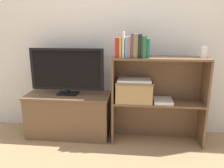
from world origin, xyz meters
TOP-DOWN VIEW (x-y plane):
  - ground_plane at (0.00, 0.00)m, footprint 16.00×16.00m
  - wall_back at (0.00, 0.43)m, footprint 10.00×0.05m
  - tv_stand at (-0.49, 0.20)m, footprint 0.92×0.42m
  - tv at (-0.49, 0.20)m, footprint 0.80×0.14m
  - bookshelf_lower_tier at (0.48, 0.19)m, footprint 0.94×0.27m
  - bookshelf_upper_tier at (0.48, 0.19)m, footprint 0.94×0.27m
  - book_crimson at (0.06, 0.10)m, footprint 0.04×0.13m
  - book_mustard at (0.09, 0.10)m, footprint 0.02×0.14m
  - book_ivory at (0.12, 0.10)m, footprint 0.02×0.15m
  - book_skyblue at (0.15, 0.10)m, footprint 0.03×0.13m
  - book_tan at (0.17, 0.10)m, footprint 0.02×0.13m
  - book_plum at (0.20, 0.10)m, footprint 0.02×0.16m
  - book_olive at (0.23, 0.10)m, footprint 0.04×0.15m
  - book_charcoal at (0.27, 0.10)m, footprint 0.04×0.13m
  - book_forest at (0.32, 0.10)m, footprint 0.04×0.16m
  - book_teal at (0.35, 0.10)m, footprint 0.02×0.13m
  - baby_monitor at (0.89, 0.13)m, footprint 0.05×0.04m
  - storage_basket_left at (0.23, 0.12)m, footprint 0.37×0.24m
  - laptop at (0.23, 0.12)m, footprint 0.34×0.22m
  - magazine_stack at (0.53, 0.12)m, footprint 0.19×0.22m

SIDE VIEW (x-z plane):
  - ground_plane at x=0.00m, z-range 0.00..0.00m
  - tv_stand at x=-0.49m, z-range 0.00..0.48m
  - bookshelf_lower_tier at x=0.48m, z-range 0.06..0.51m
  - magazine_stack at x=0.53m, z-range 0.45..0.48m
  - storage_basket_left at x=0.23m, z-range 0.46..0.68m
  - laptop at x=0.23m, z-range 0.67..0.69m
  - bookshelf_upper_tier at x=0.48m, z-range 0.51..0.97m
  - tv at x=-0.49m, z-range 0.50..1.00m
  - baby_monitor at x=0.89m, z-range 0.89..1.03m
  - book_teal at x=0.35m, z-range 0.91..1.09m
  - book_crimson at x=0.06m, z-range 0.91..1.10m
  - book_mustard at x=0.09m, z-range 0.91..1.10m
  - book_skyblue at x=0.15m, z-range 0.91..1.10m
  - book_tan at x=0.17m, z-range 0.91..1.11m
  - book_forest at x=0.32m, z-range 0.91..1.12m
  - book_charcoal at x=0.27m, z-range 0.91..1.13m
  - book_olive at x=0.23m, z-range 0.91..1.13m
  - book_plum at x=0.20m, z-range 0.91..1.14m
  - book_ivory at x=0.12m, z-range 0.91..1.15m
  - wall_back at x=0.00m, z-range 0.00..2.40m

